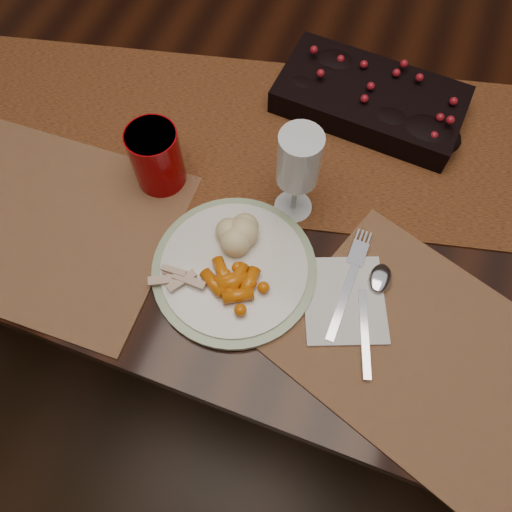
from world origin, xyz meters
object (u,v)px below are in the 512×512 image
(dining_table, at_px, (292,228))
(dinner_plate, at_px, (234,269))
(placemat_main, at_px, (432,358))
(red_cup, at_px, (157,158))
(mashed_potatoes, at_px, (239,231))
(baby_carrots, at_px, (242,294))
(wine_glass, at_px, (297,176))
(centerpiece, at_px, (371,96))
(napkin, at_px, (344,300))
(turkey_shreds, at_px, (180,274))

(dining_table, distance_m, dinner_plate, 0.49)
(placemat_main, xyz_separation_m, red_cup, (-0.49, 0.14, 0.06))
(mashed_potatoes, bearing_deg, baby_carrots, -66.33)
(dinner_plate, xyz_separation_m, wine_glass, (0.05, 0.14, 0.08))
(centerpiece, xyz_separation_m, mashed_potatoes, (-0.12, -0.33, 0.01))
(baby_carrots, bearing_deg, napkin, 20.38)
(dining_table, bearing_deg, centerpiece, 38.27)
(baby_carrots, distance_m, turkey_shreds, 0.10)
(dining_table, xyz_separation_m, mashed_potatoes, (-0.02, -0.26, 0.42))
(turkey_shreds, height_order, napkin, turkey_shreds)
(centerpiece, bearing_deg, dinner_plate, -105.76)
(baby_carrots, bearing_deg, placemat_main, 2.62)
(placemat_main, bearing_deg, mashed_potatoes, -173.62)
(turkey_shreds, distance_m, napkin, 0.25)
(mashed_potatoes, height_order, red_cup, red_cup)
(dining_table, xyz_separation_m, placemat_main, (0.30, -0.33, 0.38))
(centerpiece, xyz_separation_m, placemat_main, (0.20, -0.41, -0.03))
(mashed_potatoes, bearing_deg, centerpiece, 70.71)
(centerpiece, distance_m, turkey_shreds, 0.46)
(mashed_potatoes, bearing_deg, dinner_plate, -78.65)
(dining_table, xyz_separation_m, napkin, (0.16, -0.30, 0.38))
(centerpiece, xyz_separation_m, napkin, (0.06, -0.37, -0.03))
(turkey_shreds, bearing_deg, placemat_main, 2.23)
(turkey_shreds, relative_size, wine_glass, 0.41)
(placemat_main, height_order, wine_glass, wine_glass)
(dining_table, xyz_separation_m, red_cup, (-0.19, -0.19, 0.43))
(dining_table, distance_m, baby_carrots, 0.53)
(baby_carrots, distance_m, mashed_potatoes, 0.10)
(dining_table, distance_m, centerpiece, 0.43)
(dining_table, xyz_separation_m, wine_glass, (0.03, -0.17, 0.46))
(red_cup, bearing_deg, mashed_potatoes, -22.78)
(napkin, xyz_separation_m, red_cup, (-0.34, 0.10, 0.05))
(dining_table, xyz_separation_m, dinner_plate, (-0.01, -0.31, 0.39))
(dining_table, relative_size, mashed_potatoes, 21.15)
(placemat_main, bearing_deg, red_cup, -177.02)
(turkey_shreds, bearing_deg, centerpiece, 67.41)
(wine_glass, bearing_deg, centerpiece, 76.01)
(dining_table, bearing_deg, napkin, -62.22)
(placemat_main, height_order, turkey_shreds, turkey_shreds)
(red_cup, bearing_deg, centerpiece, 43.10)
(turkey_shreds, relative_size, napkin, 0.52)
(dinner_plate, xyz_separation_m, napkin, (0.17, 0.01, -0.00))
(napkin, height_order, wine_glass, wine_glass)
(dining_table, xyz_separation_m, centerpiece, (0.09, 0.07, 0.41))
(placemat_main, height_order, napkin, napkin)
(mashed_potatoes, distance_m, wine_glass, 0.12)
(baby_carrots, bearing_deg, centerpiece, 79.47)
(turkey_shreds, xyz_separation_m, napkin, (0.24, 0.05, -0.02))
(wine_glass, bearing_deg, mashed_potatoes, -121.38)
(baby_carrots, xyz_separation_m, turkey_shreds, (-0.10, -0.00, -0.00))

